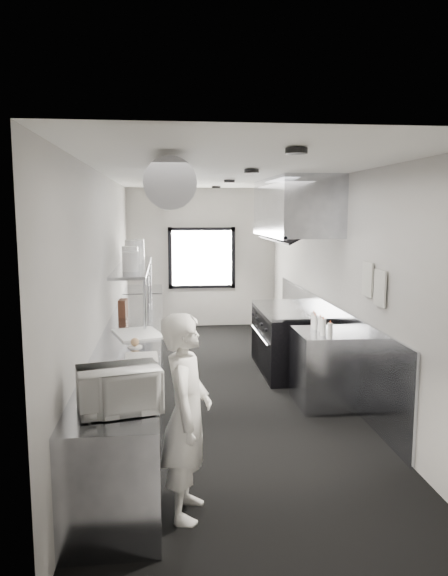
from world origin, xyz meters
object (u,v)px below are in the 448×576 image
object	(u,v)px
deli_tub_b	(101,377)
deli_tub_a	(99,386)
range	(288,340)
squeeze_bottle_b	(323,327)
bottle_station	(323,368)
squeeze_bottle_e	(313,320)
plate_stack_a	(131,262)
prep_counter	(133,369)
knife_block	(123,308)
plate_stack_b	(130,257)
plate_stack_d	(138,249)
plate_stack_c	(134,252)
squeeze_bottle_a	(330,331)
far_work_table	(144,312)
squeeze_bottle_d	(315,322)
exhaust_hood	(294,208)
pass_shelf	(134,267)
squeeze_bottle_c	(320,324)
cutting_board	(138,334)
line_cook	(187,416)
microwave	(119,389)
small_plate	(135,347)

from	to	relation	value
deli_tub_b	deli_tub_a	bearing A→B (deg)	-87.28
range	deli_tub_b	world-z (taller)	deli_tub_b
range	squeeze_bottle_b	distance (m)	1.66
bottle_station	squeeze_bottle_e	distance (m)	0.62
squeeze_bottle_e	plate_stack_a	bearing A→B (deg)	165.69
prep_counter	squeeze_bottle_b	world-z (taller)	squeeze_bottle_b
knife_block	plate_stack_b	xyz separation A→B (m)	(0.10, 0.17, 0.69)
range	plate_stack_d	bearing A→B (deg)	152.63
plate_stack_b	squeeze_bottle_e	bearing A→B (deg)	-25.32
plate_stack_b	squeeze_bottle_e	distance (m)	2.67
plate_stack_c	squeeze_bottle_a	world-z (taller)	plate_stack_c
far_work_table	squeeze_bottle_d	distance (m)	4.39
range	squeeze_bottle_a	distance (m)	1.82
exhaust_hood	pass_shelf	xyz separation A→B (m)	(-2.29, 0.30, -0.86)
far_work_table	deli_tub_b	world-z (taller)	deli_tub_b
squeeze_bottle_c	prep_counter	bearing A→B (deg)	176.17
exhaust_hood	plate_stack_d	bearing A→B (deg)	153.23
cutting_board	squeeze_bottle_a	xyz separation A→B (m)	(2.19, -0.43, 0.08)
cutting_board	squeeze_bottle_b	bearing A→B (deg)	-7.10
line_cook	cutting_board	distance (m)	2.38
exhaust_hood	plate_stack_b	xyz separation A→B (m)	(-2.32, -0.02, -0.68)
plate_stack_c	deli_tub_a	bearing A→B (deg)	-91.34
line_cook	deli_tub_b	bearing A→B (deg)	61.61
cutting_board	squeeze_bottle_d	world-z (taller)	squeeze_bottle_d
plate_stack_c	microwave	bearing A→B (deg)	-88.51
plate_stack_a	squeeze_bottle_e	bearing A→B (deg)	-14.31
deli_tub_b	squeeze_bottle_e	size ratio (longest dim) A/B	0.84
squeeze_bottle_d	plate_stack_d	bearing A→B (deg)	133.24
far_work_table	deli_tub_b	xyz separation A→B (m)	(-0.15, -5.59, 0.51)
line_cook	plate_stack_a	xyz separation A→B (m)	(-0.59, 3.10, 0.90)
squeeze_bottle_a	squeeze_bottle_e	xyz separation A→B (m)	(-0.02, 0.63, 0.00)
plate_stack_c	squeeze_bottle_e	world-z (taller)	plate_stack_c
line_cook	knife_block	distance (m)	3.53
plate_stack_b	squeeze_bottle_d	world-z (taller)	plate_stack_b
pass_shelf	knife_block	size ratio (longest dim) A/B	12.41
range	plate_stack_b	distance (m)	2.58
plate_stack_d	squeeze_bottle_e	world-z (taller)	plate_stack_d
range	microwave	bearing A→B (deg)	-119.66
plate_stack_b	plate_stack_c	world-z (taller)	plate_stack_c
far_work_table	plate_stack_b	distance (m)	2.82
range	plate_stack_c	size ratio (longest dim) A/B	4.55
range	deli_tub_a	bearing A→B (deg)	-125.06
knife_block	squeeze_bottle_e	bearing A→B (deg)	-15.38
plate_stack_b	squeeze_bottle_a	bearing A→B (deg)	-36.40
range	small_plate	distance (m)	2.88
microwave	squeeze_bottle_e	size ratio (longest dim) A/B	2.90
pass_shelf	cutting_board	bearing A→B (deg)	-85.81
small_plate	line_cook	bearing A→B (deg)	-74.57
pass_shelf	squeeze_bottle_e	bearing A→B (deg)	-31.75
plate_stack_b	squeeze_bottle_c	size ratio (longest dim) A/B	1.65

